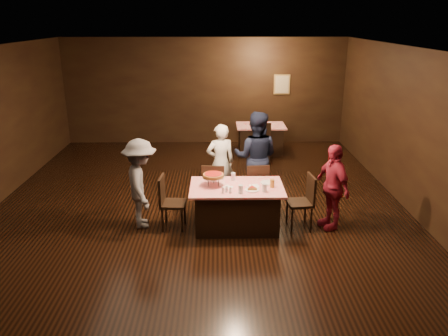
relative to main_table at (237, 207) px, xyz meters
The scene contains 23 objects.
room 1.96m from the main_table, 140.05° to the left, with size 10.00×10.04×3.02m.
main_table is the anchor object (origin of this frame).
back_table 4.54m from the main_table, 79.37° to the left, with size 1.30×0.90×0.77m, color #B70C17.
chair_far_left 0.85m from the main_table, 118.07° to the left, with size 0.42×0.42×0.95m, color black.
chair_far_right 0.85m from the main_table, 61.93° to the left, with size 0.42×0.42×0.95m, color black.
chair_end_left 1.10m from the main_table, behind, with size 0.42×0.42×0.95m, color black.
chair_end_right 1.10m from the main_table, ahead, with size 0.42×0.42×0.95m, color black.
chair_back_near 3.86m from the main_table, 77.45° to the left, with size 0.42×0.42×0.95m, color black.
chair_back_far 5.14m from the main_table, 80.60° to the left, with size 0.42×0.42×0.95m, color black.
diner_white_jacket 1.36m from the main_table, 101.96° to the left, with size 0.57×0.37×1.56m, color white.
diner_navy_hoodie 1.39m from the main_table, 70.59° to the left, with size 0.88×0.69×1.82m, color black.
diner_grey_knit 1.71m from the main_table, behind, with size 1.02×0.59×1.58m, color slate.
diner_red_shirt 1.69m from the main_table, ahead, with size 0.89×0.37×1.51m, color #A6203A.
pizza_stand 0.70m from the main_table, behind, with size 0.38×0.38×0.22m.
plate_with_slice 0.51m from the main_table, 35.75° to the right, with size 0.25×0.25×0.06m.
plate_empty 0.69m from the main_table, 15.26° to the left, with size 0.25×0.25×0.01m, color white.
glass_front_left 0.55m from the main_table, 80.54° to the right, with size 0.08×0.08×0.14m, color silver.
glass_front_right 0.69m from the main_table, 29.05° to the right, with size 0.08×0.08×0.14m, color silver.
glass_amber 0.75m from the main_table, ahead, with size 0.08×0.08×0.14m, color #BF7F26.
glass_back 0.55m from the main_table, 99.46° to the left, with size 0.08×0.08×0.14m, color silver.
condiments 0.55m from the main_table, 122.43° to the right, with size 0.17×0.10×0.09m.
napkin_center 0.49m from the main_table, ahead, with size 0.16×0.16×0.01m, color white.
napkin_left 0.42m from the main_table, 161.57° to the right, with size 0.16×0.16×0.01m, color white.
Camera 1 is at (0.36, -7.52, 3.51)m, focal length 35.00 mm.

